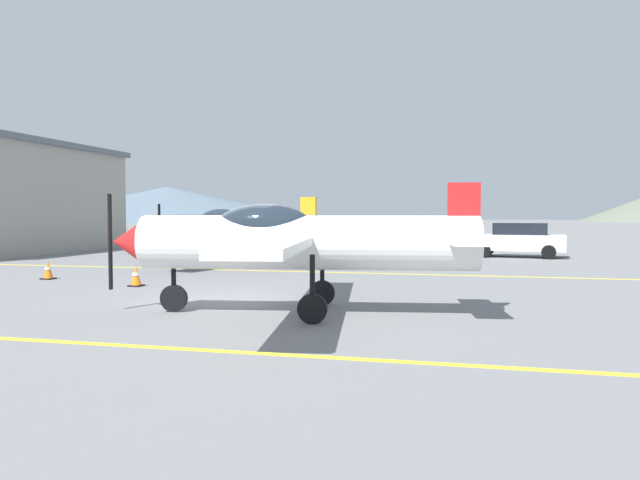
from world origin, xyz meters
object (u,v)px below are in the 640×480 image
traffic_cone_side (136,276)px  car_sedan (518,239)px  airplane_mid (233,227)px  airplane_near (293,240)px  traffic_cone_front (48,270)px

traffic_cone_side → car_sedan: bearing=51.4°
airplane_mid → airplane_near: bearing=-62.3°
airplane_near → airplane_mid: 12.01m
traffic_cone_front → traffic_cone_side: bearing=-14.9°
car_sedan → traffic_cone_side: (-11.51, -14.40, -0.56)m
car_sedan → traffic_cone_front: bearing=-138.5°
traffic_cone_front → car_sedan: bearing=41.5°
traffic_cone_front → traffic_cone_side: 3.77m
car_sedan → traffic_cone_side: 18.44m
airplane_near → traffic_cone_side: (-5.61, 3.35, -1.22)m
airplane_mid → car_sedan: airplane_mid is taller
car_sedan → airplane_near: bearing=-108.4°
airplane_near → car_sedan: 18.72m
airplane_near → car_sedan: airplane_near is taller
airplane_near → traffic_cone_front: bearing=155.0°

